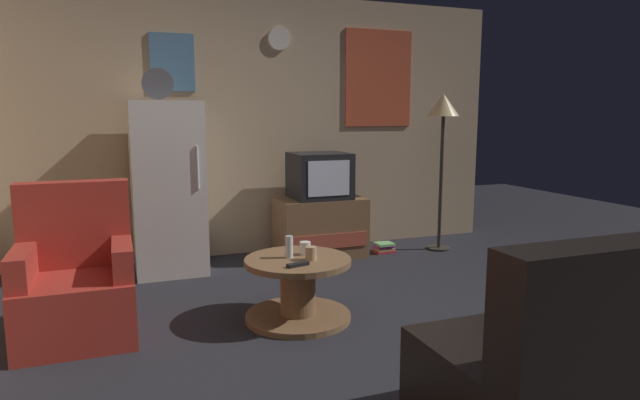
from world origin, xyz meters
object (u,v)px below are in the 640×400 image
at_px(coffee_table, 298,289).
at_px(couch, 620,357).
at_px(armchair, 76,283).
at_px(fridge, 168,187).
at_px(standing_lamp, 443,117).
at_px(remote_control, 298,265).
at_px(wine_glass, 289,247).
at_px(mug_ceramic_white, 305,248).
at_px(mug_ceramic_tan, 311,253).
at_px(tv_stand, 320,227).
at_px(crt_tv, 320,176).
at_px(book_stack, 384,248).

xyz_separation_m(coffee_table, couch, (0.95, -1.70, 0.10)).
bearing_deg(armchair, fridge, 61.53).
bearing_deg(couch, fridge, 117.19).
relative_size(standing_lamp, remote_control, 10.60).
xyz_separation_m(wine_glass, mug_ceramic_white, (0.13, 0.04, -0.03)).
distance_m(wine_glass, mug_ceramic_tan, 0.16).
distance_m(tv_stand, armchair, 2.49).
bearing_deg(couch, mug_ceramic_white, 116.15).
bearing_deg(wine_glass, standing_lamp, 32.69).
xyz_separation_m(coffee_table, armchair, (-1.38, 0.24, 0.12)).
bearing_deg(crt_tv, wine_glass, -117.65).
relative_size(coffee_table, mug_ceramic_tan, 8.00).
bearing_deg(book_stack, armchair, -157.06).
height_order(wine_glass, armchair, armchair).
height_order(fridge, mug_ceramic_white, fridge).
height_order(coffee_table, armchair, armchair).
xyz_separation_m(remote_control, armchair, (-1.32, 0.43, -0.10)).
bearing_deg(couch, tv_stand, 93.77).
bearing_deg(remote_control, mug_ceramic_tan, 27.21).
bearing_deg(tv_stand, coffee_table, -115.79).
bearing_deg(standing_lamp, tv_stand, 171.61).
xyz_separation_m(fridge, tv_stand, (1.44, 0.02, -0.46)).
bearing_deg(mug_ceramic_white, standing_lamp, 33.56).
xyz_separation_m(fridge, standing_lamp, (2.69, -0.16, 0.60)).
bearing_deg(standing_lamp, remote_control, -143.30).
relative_size(crt_tv, armchair, 0.56).
distance_m(mug_ceramic_white, couch, 1.99).
relative_size(crt_tv, mug_ceramic_white, 6.00).
relative_size(mug_ceramic_white, couch, 0.05).
relative_size(coffee_table, couch, 0.42).
height_order(mug_ceramic_tan, armchair, armchair).
distance_m(coffee_table, book_stack, 1.99).
distance_m(standing_lamp, coffee_table, 2.66).
bearing_deg(fridge, remote_control, -69.41).
bearing_deg(remote_control, tv_stand, 50.88).
bearing_deg(book_stack, coffee_table, -134.56).
height_order(fridge, mug_ceramic_tan, fridge).
bearing_deg(remote_control, armchair, 148.08).
distance_m(coffee_table, wine_glass, 0.30).
bearing_deg(standing_lamp, wine_glass, -147.31).
height_order(mug_ceramic_tan, book_stack, mug_ceramic_tan).
height_order(crt_tv, standing_lamp, standing_lamp).
xyz_separation_m(tv_stand, wine_glass, (-0.79, -1.50, 0.21)).
xyz_separation_m(wine_glass, couch, (1.00, -1.74, -0.19)).
bearing_deg(remote_control, book_stack, 33.62).
bearing_deg(fridge, standing_lamp, -3.44).
distance_m(coffee_table, mug_ceramic_tan, 0.28).
height_order(standing_lamp, mug_ceramic_tan, standing_lamp).
height_order(wine_glass, couch, couch).
bearing_deg(mug_ceramic_tan, armchair, 167.92).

